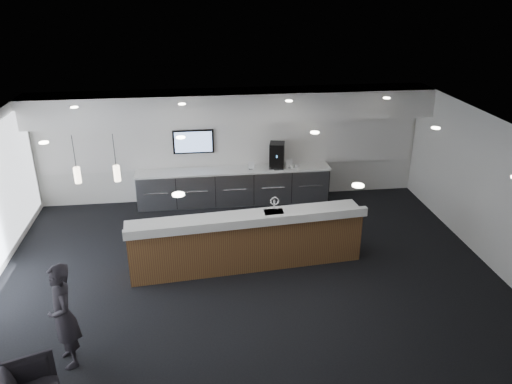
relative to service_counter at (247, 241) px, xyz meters
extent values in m
plane|color=black|center=(0.00, -0.46, -0.58)|extent=(10.00, 10.00, 0.00)
cube|color=black|center=(0.00, -0.46, 2.42)|extent=(10.00, 8.00, 0.02)
cube|color=silver|center=(0.00, 3.54, 0.92)|extent=(10.00, 0.02, 3.00)
cube|color=silver|center=(5.00, -0.46, 0.92)|extent=(0.02, 8.00, 3.00)
cube|color=silver|center=(0.00, 3.09, 2.07)|extent=(10.00, 0.90, 0.70)
cube|color=silver|center=(0.00, 3.51, 1.02)|extent=(9.80, 0.06, 1.40)
cube|color=gray|center=(0.00, 3.18, -0.13)|extent=(5.00, 0.60, 0.90)
cube|color=white|center=(0.00, 3.18, 0.35)|extent=(5.06, 0.66, 0.05)
cylinder|color=silver|center=(-2.00, 2.86, -0.08)|extent=(0.60, 0.02, 0.02)
cylinder|color=silver|center=(-1.00, 2.86, -0.08)|extent=(0.60, 0.02, 0.02)
cylinder|color=silver|center=(0.00, 2.86, -0.08)|extent=(0.60, 0.02, 0.02)
cylinder|color=silver|center=(1.00, 2.86, -0.08)|extent=(0.60, 0.02, 0.02)
cylinder|color=silver|center=(2.00, 2.86, -0.08)|extent=(0.60, 0.02, 0.02)
cube|color=black|center=(-1.00, 3.45, 1.07)|extent=(1.05, 0.07, 0.62)
cube|color=blue|center=(-1.00, 3.41, 1.07)|extent=(0.95, 0.01, 0.54)
cylinder|color=#FFE8C6|center=(-2.40, 0.34, 1.67)|extent=(0.12, 0.12, 0.30)
cylinder|color=#FFE8C6|center=(-3.10, 0.34, 1.67)|extent=(0.12, 0.12, 0.30)
cube|color=brown|center=(0.00, 0.01, -0.05)|extent=(4.78, 1.10, 1.05)
cube|color=white|center=(0.00, 0.01, 0.50)|extent=(4.87, 1.18, 0.06)
cube|color=white|center=(0.03, -0.36, 0.59)|extent=(4.81, 0.56, 0.18)
cylinder|color=silver|center=(0.58, 0.16, 0.67)|extent=(0.04, 0.04, 0.28)
torus|color=silver|center=(0.58, 0.10, 0.81)|extent=(0.19, 0.05, 0.19)
cube|color=black|center=(1.14, 3.19, 0.70)|extent=(0.46, 0.50, 0.66)
cube|color=silver|center=(1.14, 2.96, 0.38)|extent=(0.24, 0.12, 0.02)
cube|color=silver|center=(0.46, 3.11, 0.48)|extent=(0.15, 0.06, 0.21)
cube|color=silver|center=(1.45, 3.08, 0.50)|extent=(0.19, 0.05, 0.25)
imported|color=black|center=(-3.06, -2.48, 0.29)|extent=(0.65, 0.75, 1.73)
imported|color=white|center=(1.66, 3.05, 0.43)|extent=(0.11, 0.11, 0.10)
imported|color=white|center=(1.52, 3.05, 0.43)|extent=(0.16, 0.16, 0.10)
imported|color=white|center=(1.38, 3.05, 0.43)|extent=(0.14, 0.14, 0.10)
imported|color=white|center=(1.24, 3.05, 0.43)|extent=(0.14, 0.14, 0.10)
imported|color=white|center=(1.10, 3.05, 0.43)|extent=(0.15, 0.15, 0.10)
camera|label=1|loc=(-0.95, -8.93, 4.98)|focal=35.00mm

